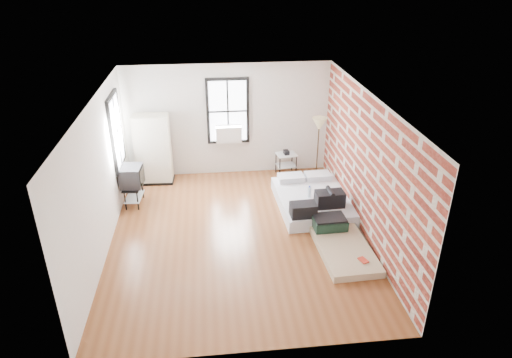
{
  "coord_description": "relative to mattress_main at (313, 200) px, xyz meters",
  "views": [
    {
      "loc": [
        -0.48,
        -7.69,
        5.08
      ],
      "look_at": [
        0.4,
        0.3,
        1.1
      ],
      "focal_mm": 32.0,
      "sensor_mm": 36.0,
      "label": 1
    }
  ],
  "objects": [
    {
      "name": "mattress_bare",
      "position": [
        0.18,
        -1.59,
        -0.07
      ],
      "size": [
        1.01,
        1.82,
        0.38
      ],
      "rotation": [
        0.0,
        0.0,
        0.04
      ],
      "color": "tan",
      "rests_on": "ground"
    },
    {
      "name": "room_shell",
      "position": [
        -1.51,
        -0.61,
        1.55
      ],
      "size": [
        5.02,
        6.02,
        2.8
      ],
      "color": "silver",
      "rests_on": "ground"
    },
    {
      "name": "side_table",
      "position": [
        -0.31,
        1.74,
        0.26
      ],
      "size": [
        0.55,
        0.46,
        0.65
      ],
      "rotation": [
        0.0,
        0.0,
        0.15
      ],
      "color": "black",
      "rests_on": "ground"
    },
    {
      "name": "mattress_main",
      "position": [
        0.0,
        0.0,
        0.0
      ],
      "size": [
        1.6,
        2.13,
        0.66
      ],
      "rotation": [
        0.0,
        0.0,
        0.04
      ],
      "color": "white",
      "rests_on": "ground"
    },
    {
      "name": "floor_lamp",
      "position": [
        0.4,
        1.43,
        1.17
      ],
      "size": [
        0.34,
        0.34,
        1.58
      ],
      "color": "#312310",
      "rests_on": "ground"
    },
    {
      "name": "ground",
      "position": [
        -1.75,
        -0.98,
        -0.18
      ],
      "size": [
        6.0,
        6.0,
        0.0
      ],
      "primitive_type": "plane",
      "color": "brown",
      "rests_on": "ground"
    },
    {
      "name": "tv_stand",
      "position": [
        -3.96,
        0.58,
        0.47
      ],
      "size": [
        0.5,
        0.68,
        0.92
      ],
      "rotation": [
        0.0,
        0.0,
        -0.08
      ],
      "color": "black",
      "rests_on": "ground"
    },
    {
      "name": "wardrobe",
      "position": [
        -3.58,
        1.67,
        0.67
      ],
      "size": [
        0.89,
        0.54,
        1.71
      ],
      "rotation": [
        0.0,
        0.0,
        -0.05
      ],
      "color": "black",
      "rests_on": "ground"
    }
  ]
}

